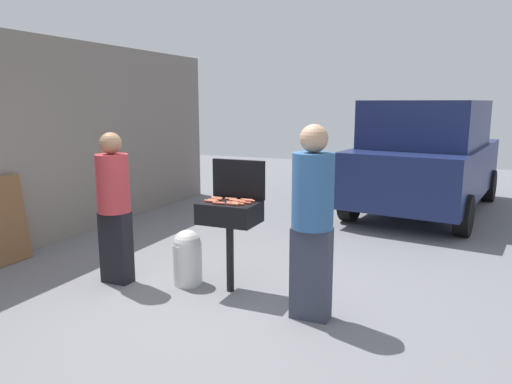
# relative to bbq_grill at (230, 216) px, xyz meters

# --- Properties ---
(ground_plane) EXTENTS (24.00, 24.00, 0.00)m
(ground_plane) POSITION_rel_bbq_grill_xyz_m (-0.06, -0.28, -0.82)
(ground_plane) COLOR slate
(house_wall_side) EXTENTS (0.24, 8.00, 2.89)m
(house_wall_side) POSITION_rel_bbq_grill_xyz_m (-3.21, 0.72, 0.62)
(house_wall_side) COLOR slate
(house_wall_side) RESTS_ON ground
(bbq_grill) EXTENTS (0.60, 0.44, 0.97)m
(bbq_grill) POSITION_rel_bbq_grill_xyz_m (0.00, 0.00, 0.00)
(bbq_grill) COLOR black
(bbq_grill) RESTS_ON ground
(grill_lid_open) EXTENTS (0.60, 0.05, 0.42)m
(grill_lid_open) POSITION_rel_bbq_grill_xyz_m (0.00, 0.22, 0.36)
(grill_lid_open) COLOR black
(grill_lid_open) RESTS_ON bbq_grill
(hot_dog_0) EXTENTS (0.13, 0.04, 0.03)m
(hot_dog_0) POSITION_rel_bbq_grill_xyz_m (-0.17, 0.03, 0.16)
(hot_dog_0) COLOR #B74C33
(hot_dog_0) RESTS_ON bbq_grill
(hot_dog_1) EXTENTS (0.13, 0.04, 0.03)m
(hot_dog_1) POSITION_rel_bbq_grill_xyz_m (0.07, -0.05, 0.16)
(hot_dog_1) COLOR #AD4228
(hot_dog_1) RESTS_ON bbq_grill
(hot_dog_2) EXTENTS (0.13, 0.04, 0.03)m
(hot_dog_2) POSITION_rel_bbq_grill_xyz_m (0.19, -0.01, 0.16)
(hot_dog_2) COLOR #AD4228
(hot_dog_2) RESTS_ON bbq_grill
(hot_dog_3) EXTENTS (0.13, 0.03, 0.03)m
(hot_dog_3) POSITION_rel_bbq_grill_xyz_m (0.18, 0.09, 0.16)
(hot_dog_3) COLOR #B74C33
(hot_dog_3) RESTS_ON bbq_grill
(hot_dog_4) EXTENTS (0.13, 0.03, 0.03)m
(hot_dog_4) POSITION_rel_bbq_grill_xyz_m (-0.18, -0.08, 0.16)
(hot_dog_4) COLOR #C6593D
(hot_dog_4) RESTS_ON bbq_grill
(hot_dog_5) EXTENTS (0.13, 0.04, 0.03)m
(hot_dog_5) POSITION_rel_bbq_grill_xyz_m (-0.03, 0.10, 0.16)
(hot_dog_5) COLOR #C6593D
(hot_dog_5) RESTS_ON bbq_grill
(hot_dog_6) EXTENTS (0.13, 0.04, 0.03)m
(hot_dog_6) POSITION_rel_bbq_grill_xyz_m (0.10, 0.02, 0.16)
(hot_dog_6) COLOR #AD4228
(hot_dog_6) RESTS_ON bbq_grill
(hot_dog_7) EXTENTS (0.13, 0.04, 0.03)m
(hot_dog_7) POSITION_rel_bbq_grill_xyz_m (-0.17, -0.04, 0.16)
(hot_dog_7) COLOR #C6593D
(hot_dog_7) RESTS_ON bbq_grill
(hot_dog_8) EXTENTS (0.13, 0.03, 0.03)m
(hot_dog_8) POSITION_rel_bbq_grill_xyz_m (0.09, -0.12, 0.16)
(hot_dog_8) COLOR #C6593D
(hot_dog_8) RESTS_ON bbq_grill
(hot_dog_9) EXTENTS (0.13, 0.03, 0.03)m
(hot_dog_9) POSITION_rel_bbq_grill_xyz_m (-0.19, 0.09, 0.16)
(hot_dog_9) COLOR #C6593D
(hot_dog_9) RESTS_ON bbq_grill
(hot_dog_10) EXTENTS (0.13, 0.03, 0.03)m
(hot_dog_10) POSITION_rel_bbq_grill_xyz_m (0.14, -0.09, 0.16)
(hot_dog_10) COLOR #B74C33
(hot_dog_10) RESTS_ON bbq_grill
(hot_dog_11) EXTENTS (0.13, 0.04, 0.03)m
(hot_dog_11) POSITION_rel_bbq_grill_xyz_m (0.14, 0.12, 0.16)
(hot_dog_11) COLOR #B74C33
(hot_dog_11) RESTS_ON bbq_grill
(hot_dog_12) EXTENTS (0.13, 0.04, 0.03)m
(hot_dog_12) POSITION_rel_bbq_grill_xyz_m (0.04, 0.05, 0.16)
(hot_dog_12) COLOR #C6593D
(hot_dog_12) RESTS_ON bbq_grill
(hot_dog_13) EXTENTS (0.13, 0.04, 0.03)m
(hot_dog_13) POSITION_rel_bbq_grill_xyz_m (-0.05, -0.13, 0.16)
(hot_dog_13) COLOR #B74C33
(hot_dog_13) RESTS_ON bbq_grill
(propane_tank) EXTENTS (0.32, 0.32, 0.62)m
(propane_tank) POSITION_rel_bbq_grill_xyz_m (-0.52, -0.01, -0.50)
(propane_tank) COLOR silver
(propane_tank) RESTS_ON ground
(person_left) EXTENTS (0.35, 0.35, 1.68)m
(person_left) POSITION_rel_bbq_grill_xyz_m (-1.28, -0.27, 0.09)
(person_left) COLOR black
(person_left) RESTS_ON ground
(person_right) EXTENTS (0.38, 0.38, 1.81)m
(person_right) POSITION_rel_bbq_grill_xyz_m (0.98, -0.28, 0.16)
(person_right) COLOR #333847
(person_right) RESTS_ON ground
(parked_minivan) EXTENTS (2.53, 4.63, 2.02)m
(parked_minivan) POSITION_rel_bbq_grill_xyz_m (1.56, 4.94, 0.20)
(parked_minivan) COLOR navy
(parked_minivan) RESTS_ON ground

